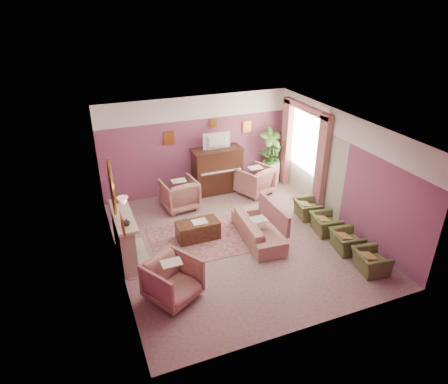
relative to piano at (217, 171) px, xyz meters
name	(u,v)px	position (x,y,z in m)	size (l,w,h in m)	color
floor	(238,240)	(-0.50, -2.68, -0.65)	(5.50, 6.00, 0.01)	gray
ceiling	(240,127)	(-0.50, -2.68, 2.15)	(5.50, 6.00, 0.01)	white
wall_back	(197,145)	(-0.50, 0.32, 0.75)	(5.50, 0.02, 2.80)	#6F3F66
wall_front	(314,263)	(-0.50, -5.68, 0.75)	(5.50, 0.02, 2.80)	#6F3F66
wall_left	(113,210)	(-3.25, -2.68, 0.75)	(0.02, 6.00, 2.80)	#6F3F66
wall_right	(341,169)	(2.25, -2.68, 0.75)	(0.02, 6.00, 2.80)	#6F3F66
picture_rail_band	(196,108)	(-0.50, 0.31, 1.82)	(5.50, 0.01, 0.65)	white
stripe_panel	(310,163)	(2.23, -1.38, 0.42)	(0.01, 3.00, 2.15)	#B0BAA0
fireplace_surround	(124,239)	(-3.09, -2.48, -0.10)	(0.30, 1.40, 1.10)	#BCB192
fireplace_inset	(130,244)	(-2.99, -2.48, -0.25)	(0.18, 0.72, 0.68)	black
fire_ember	(132,250)	(-2.95, -2.48, -0.43)	(0.06, 0.54, 0.10)	#FF3218
mantel_shelf	(122,215)	(-3.06, -2.48, 0.47)	(0.40, 1.55, 0.07)	#BCB192
hearth	(136,257)	(-2.89, -2.48, -0.64)	(0.55, 1.50, 0.02)	#BCB192
mirror_frame	(112,187)	(-3.20, -2.48, 1.15)	(0.04, 0.72, 1.20)	#B8762A
mirror_glass	(113,187)	(-3.17, -2.48, 1.15)	(0.01, 0.60, 1.06)	white
sconce_shade	(123,201)	(-3.12, -3.53, 1.33)	(0.20, 0.20, 0.16)	#DF8C88
piano	(217,171)	(0.00, 0.00, 0.00)	(1.40, 0.60, 1.30)	#381D13
piano_keyshelf	(222,173)	(0.00, -0.35, 0.07)	(1.30, 0.12, 0.06)	#381D13
piano_keys	(222,172)	(0.00, -0.35, 0.11)	(1.20, 0.08, 0.02)	white
piano_top	(217,149)	(0.00, 0.00, 0.66)	(1.45, 0.65, 0.04)	#381D13
television	(218,140)	(0.00, -0.05, 0.95)	(0.80, 0.12, 0.48)	black
print_back_left	(169,138)	(-1.30, 0.28, 1.07)	(0.30, 0.03, 0.38)	#B8762A
print_back_right	(247,127)	(1.05, 0.28, 1.13)	(0.26, 0.03, 0.34)	#B8762A
print_back_mid	(213,123)	(0.00, 0.28, 1.35)	(0.22, 0.03, 0.26)	#B8762A
print_left_wall	(123,224)	(-3.21, -3.88, 1.07)	(0.03, 0.28, 0.36)	#B8762A
window_blind	(306,139)	(2.20, -1.13, 1.05)	(0.03, 1.40, 1.80)	silver
curtain_left	(321,165)	(2.12, -2.05, 0.65)	(0.16, 0.34, 2.60)	#9B5A5C
curtain_right	(286,143)	(2.12, -0.21, 0.65)	(0.16, 0.34, 2.60)	#9B5A5C
pelmet	(307,108)	(2.12, -1.13, 1.91)	(0.16, 2.20, 0.16)	#9B5A5C
mantel_plant	(118,197)	(-3.05, -1.93, 0.64)	(0.16, 0.16, 0.28)	#336924
mantel_vase	(126,222)	(-3.05, -2.98, 0.58)	(0.16, 0.16, 0.16)	white
area_rug	(203,239)	(-1.24, -2.32, -0.64)	(2.50, 1.80, 0.01)	#8E5B59
coffee_table	(198,230)	(-1.35, -2.24, -0.43)	(1.00, 0.50, 0.45)	#402516
table_paper	(200,221)	(-1.30, -2.24, -0.20)	(0.35, 0.28, 0.01)	white
sofa	(258,225)	(-0.02, -2.79, -0.27)	(0.62, 1.86, 0.75)	#AB7767
sofa_throw	(274,214)	(0.38, -2.79, -0.05)	(0.09, 1.41, 0.52)	#9B5A5C
floral_armchair_left	(179,193)	(-1.32, -0.61, -0.19)	(0.88, 0.88, 0.92)	#AB7767
floral_armchair_right	(255,179)	(0.95, -0.56, -0.19)	(0.88, 0.88, 0.92)	#AB7767
floral_armchair_front	(173,278)	(-2.44, -4.05, -0.19)	(0.88, 0.88, 0.92)	#AB7767
olive_chair_a	(371,259)	(1.64, -4.77, -0.34)	(0.50, 0.71, 0.61)	#4F582E
olive_chair_b	(347,238)	(1.64, -3.95, -0.34)	(0.50, 0.71, 0.61)	#4F582E
olive_chair_c	(326,221)	(1.64, -3.13, -0.34)	(0.50, 0.71, 0.61)	#4F582E
olive_chair_d	(307,206)	(1.64, -2.31, -0.34)	(0.50, 0.71, 0.61)	#4F582E
side_table	(271,172)	(1.75, -0.05, -0.30)	(0.52, 0.52, 0.70)	silver
side_plant_big	(272,156)	(1.75, -0.05, 0.22)	(0.30, 0.30, 0.34)	#336924
side_plant_small	(277,158)	(1.87, -0.15, 0.19)	(0.16, 0.16, 0.28)	#336924
palm_pot	(269,178)	(1.69, -0.09, -0.48)	(0.34, 0.34, 0.34)	brown
palm_plant	(271,151)	(1.69, -0.09, 0.41)	(0.76, 0.76, 1.44)	#336924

